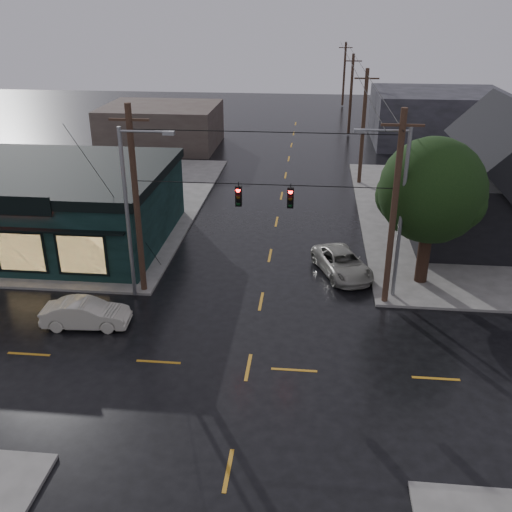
# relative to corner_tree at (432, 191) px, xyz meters

# --- Properties ---
(ground_plane) EXTENTS (160.00, 160.00, 0.00)m
(ground_plane) POSITION_rel_corner_tree_xyz_m (-8.76, -9.09, -5.42)
(ground_plane) COLOR black
(sidewalk_nw) EXTENTS (28.00, 28.00, 0.15)m
(sidewalk_nw) POSITION_rel_corner_tree_xyz_m (-28.76, 10.91, -5.34)
(sidewalk_nw) COLOR #5E5D58
(sidewalk_nw) RESTS_ON ground
(pizza_shop) EXTENTS (16.30, 12.34, 4.90)m
(pizza_shop) POSITION_rel_corner_tree_xyz_m (-23.76, 3.85, -2.86)
(pizza_shop) COLOR black
(pizza_shop) RESTS_ON ground
(ne_building) EXTENTS (12.60, 11.60, 8.75)m
(ne_building) POSITION_rel_corner_tree_xyz_m (6.24, 7.91, -0.95)
(ne_building) COLOR black
(ne_building) RESTS_ON ground
(corner_tree) EXTENTS (5.66, 5.66, 8.14)m
(corner_tree) POSITION_rel_corner_tree_xyz_m (0.00, 0.00, 0.00)
(corner_tree) COLOR black
(corner_tree) RESTS_ON ground
(utility_pole_nw) EXTENTS (2.00, 0.32, 10.15)m
(utility_pole_nw) POSITION_rel_corner_tree_xyz_m (-15.26, -2.59, -5.42)
(utility_pole_nw) COLOR black
(utility_pole_nw) RESTS_ON ground
(utility_pole_ne) EXTENTS (2.00, 0.32, 10.15)m
(utility_pole_ne) POSITION_rel_corner_tree_xyz_m (-2.26, -2.59, -5.42)
(utility_pole_ne) COLOR black
(utility_pole_ne) RESTS_ON ground
(utility_pole_far_a) EXTENTS (2.00, 0.32, 9.65)m
(utility_pole_far_a) POSITION_rel_corner_tree_xyz_m (-2.26, 18.91, -5.42)
(utility_pole_far_a) COLOR black
(utility_pole_far_a) RESTS_ON ground
(utility_pole_far_b) EXTENTS (2.00, 0.32, 9.15)m
(utility_pole_far_b) POSITION_rel_corner_tree_xyz_m (-2.26, 38.91, -5.42)
(utility_pole_far_b) COLOR black
(utility_pole_far_b) RESTS_ON ground
(utility_pole_far_c) EXTENTS (2.00, 0.32, 9.15)m
(utility_pole_far_c) POSITION_rel_corner_tree_xyz_m (-2.26, 58.91, -5.42)
(utility_pole_far_c) COLOR black
(utility_pole_far_c) RESTS_ON ground
(span_signal_assembly) EXTENTS (13.00, 0.48, 1.23)m
(span_signal_assembly) POSITION_rel_corner_tree_xyz_m (-8.66, -2.59, 0.28)
(span_signal_assembly) COLOR black
(span_signal_assembly) RESTS_ON ground
(streetlight_nw) EXTENTS (5.40, 0.30, 9.15)m
(streetlight_nw) POSITION_rel_corner_tree_xyz_m (-15.56, -3.29, -5.42)
(streetlight_nw) COLOR gray
(streetlight_nw) RESTS_ON ground
(streetlight_ne) EXTENTS (5.40, 0.30, 9.15)m
(streetlight_ne) POSITION_rel_corner_tree_xyz_m (-1.76, -1.89, -5.42)
(streetlight_ne) COLOR gray
(streetlight_ne) RESTS_ON ground
(bg_building_west) EXTENTS (12.00, 10.00, 4.40)m
(bg_building_west) POSITION_rel_corner_tree_xyz_m (-22.76, 30.91, -3.22)
(bg_building_west) COLOR #40322E
(bg_building_west) RESTS_ON ground
(bg_building_east) EXTENTS (14.00, 12.00, 5.60)m
(bg_building_east) POSITION_rel_corner_tree_xyz_m (7.24, 35.91, -2.62)
(bg_building_east) COLOR #232328
(bg_building_east) RESTS_ON ground
(sedan_cream) EXTENTS (4.30, 1.76, 1.39)m
(sedan_cream) POSITION_rel_corner_tree_xyz_m (-17.02, -6.46, -4.73)
(sedan_cream) COLOR #B9B7A2
(sedan_cream) RESTS_ON ground
(suv_silver) EXTENTS (3.90, 5.49, 1.39)m
(suv_silver) POSITION_rel_corner_tree_xyz_m (-4.39, 0.68, -4.73)
(suv_silver) COLOR gray
(suv_silver) RESTS_ON ground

